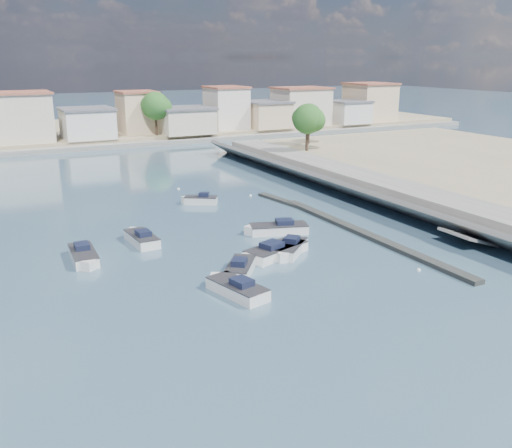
{
  "coord_description": "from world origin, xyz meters",
  "views": [
    {
      "loc": [
        -23.66,
        -28.79,
        15.29
      ],
      "look_at": [
        -2.15,
        13.45,
        1.4
      ],
      "focal_mm": 40.0,
      "sensor_mm": 36.0,
      "label": 1
    }
  ],
  "objects_px": {
    "motorboat_c": "(276,229)",
    "motorboat_f": "(199,201)",
    "motorboat_a": "(235,288)",
    "motorboat_d": "(289,250)",
    "motorboat_g": "(84,257)",
    "motorboat_b": "(241,268)",
    "motorboat_e": "(141,238)",
    "motorboat_h": "(279,250)"
  },
  "relations": [
    {
      "from": "motorboat_a",
      "to": "motorboat_b",
      "type": "xyz_separation_m",
      "value": [
        2.05,
        3.35,
        -0.0
      ]
    },
    {
      "from": "motorboat_h",
      "to": "motorboat_b",
      "type": "bearing_deg",
      "value": -153.75
    },
    {
      "from": "motorboat_c",
      "to": "motorboat_e",
      "type": "xyz_separation_m",
      "value": [
        -11.63,
        2.87,
        -0.0
      ]
    },
    {
      "from": "motorboat_g",
      "to": "motorboat_h",
      "type": "height_order",
      "value": "same"
    },
    {
      "from": "motorboat_c",
      "to": "motorboat_f",
      "type": "height_order",
      "value": "same"
    },
    {
      "from": "motorboat_g",
      "to": "motorboat_f",
      "type": "bearing_deg",
      "value": 41.35
    },
    {
      "from": "motorboat_f",
      "to": "motorboat_g",
      "type": "height_order",
      "value": "same"
    },
    {
      "from": "motorboat_b",
      "to": "motorboat_f",
      "type": "distance_m",
      "value": 21.16
    },
    {
      "from": "motorboat_a",
      "to": "motorboat_d",
      "type": "height_order",
      "value": "same"
    },
    {
      "from": "motorboat_a",
      "to": "motorboat_g",
      "type": "bearing_deg",
      "value": 125.37
    },
    {
      "from": "motorboat_f",
      "to": "motorboat_h",
      "type": "bearing_deg",
      "value": -91.23
    },
    {
      "from": "motorboat_c",
      "to": "motorboat_f",
      "type": "distance_m",
      "value": 13.38
    },
    {
      "from": "motorboat_c",
      "to": "motorboat_h",
      "type": "distance_m",
      "value": 5.85
    },
    {
      "from": "motorboat_b",
      "to": "motorboat_e",
      "type": "xyz_separation_m",
      "value": [
        -4.61,
        10.28,
        0.0
      ]
    },
    {
      "from": "motorboat_c",
      "to": "motorboat_e",
      "type": "distance_m",
      "value": 11.98
    },
    {
      "from": "motorboat_h",
      "to": "motorboat_d",
      "type": "bearing_deg",
      "value": -17.31
    },
    {
      "from": "motorboat_c",
      "to": "motorboat_g",
      "type": "bearing_deg",
      "value": 179.07
    },
    {
      "from": "motorboat_e",
      "to": "motorboat_a",
      "type": "bearing_deg",
      "value": -79.34
    },
    {
      "from": "motorboat_b",
      "to": "motorboat_c",
      "type": "xyz_separation_m",
      "value": [
        7.02,
        7.41,
        0.0
      ]
    },
    {
      "from": "motorboat_g",
      "to": "motorboat_b",
      "type": "bearing_deg",
      "value": -37.87
    },
    {
      "from": "motorboat_h",
      "to": "motorboat_g",
      "type": "bearing_deg",
      "value": 158.91
    },
    {
      "from": "motorboat_d",
      "to": "motorboat_f",
      "type": "distance_m",
      "value": 18.7
    },
    {
      "from": "motorboat_e",
      "to": "motorboat_h",
      "type": "relative_size",
      "value": 0.82
    },
    {
      "from": "motorboat_d",
      "to": "motorboat_h",
      "type": "xyz_separation_m",
      "value": [
        -0.83,
        0.26,
        0.0
      ]
    },
    {
      "from": "motorboat_c",
      "to": "motorboat_h",
      "type": "xyz_separation_m",
      "value": [
        -2.62,
        -5.24,
        -0.0
      ]
    },
    {
      "from": "motorboat_d",
      "to": "motorboat_b",
      "type": "bearing_deg",
      "value": -159.92
    },
    {
      "from": "motorboat_b",
      "to": "motorboat_g",
      "type": "bearing_deg",
      "value": 142.13
    },
    {
      "from": "motorboat_a",
      "to": "motorboat_d",
      "type": "xyz_separation_m",
      "value": [
        7.28,
        5.27,
        -0.0
      ]
    },
    {
      "from": "motorboat_g",
      "to": "motorboat_h",
      "type": "bearing_deg",
      "value": -21.09
    },
    {
      "from": "motorboat_b",
      "to": "motorboat_g",
      "type": "xyz_separation_m",
      "value": [
        -9.88,
        7.68,
        0.0
      ]
    },
    {
      "from": "motorboat_c",
      "to": "motorboat_d",
      "type": "relative_size",
      "value": 1.33
    },
    {
      "from": "motorboat_a",
      "to": "motorboat_c",
      "type": "height_order",
      "value": "same"
    },
    {
      "from": "motorboat_d",
      "to": "motorboat_e",
      "type": "distance_m",
      "value": 12.92
    },
    {
      "from": "motorboat_f",
      "to": "motorboat_g",
      "type": "distance_m",
      "value": 19.56
    },
    {
      "from": "motorboat_g",
      "to": "motorboat_d",
      "type": "bearing_deg",
      "value": -20.88
    },
    {
      "from": "motorboat_c",
      "to": "motorboat_d",
      "type": "xyz_separation_m",
      "value": [
        -1.79,
        -5.49,
        -0.0
      ]
    },
    {
      "from": "motorboat_e",
      "to": "motorboat_d",
      "type": "bearing_deg",
      "value": -40.33
    },
    {
      "from": "motorboat_d",
      "to": "motorboat_h",
      "type": "relative_size",
      "value": 0.71
    },
    {
      "from": "motorboat_c",
      "to": "motorboat_f",
      "type": "relative_size",
      "value": 1.55
    },
    {
      "from": "motorboat_a",
      "to": "motorboat_g",
      "type": "xyz_separation_m",
      "value": [
        -7.83,
        11.03,
        0.0
      ]
    },
    {
      "from": "motorboat_e",
      "to": "motorboat_c",
      "type": "bearing_deg",
      "value": -13.84
    },
    {
      "from": "motorboat_b",
      "to": "motorboat_f",
      "type": "height_order",
      "value": "same"
    }
  ]
}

